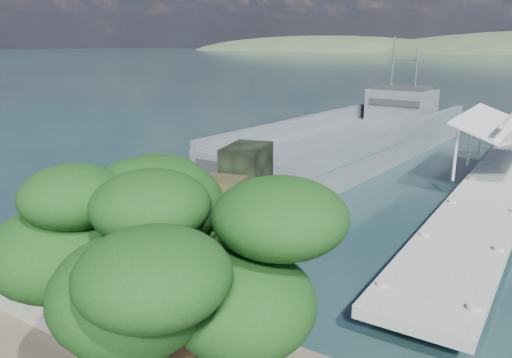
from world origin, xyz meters
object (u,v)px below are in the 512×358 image
Objects in this scene: pier at (504,168)px; soldier at (129,215)px; landing_craft at (353,145)px; overhang_tree at (173,229)px; military_truck at (239,181)px.

soldier is at bearing -127.04° from pier.
pier is 26.44× the size of soldier.
soldier is (-2.14, -25.71, 0.39)m from landing_craft.
overhang_tree is (-4.01, -29.46, 4.24)m from pier.
pier is at bearing 82.26° from overhang_tree.
military_truck is at bearing 119.34° from overhang_tree.
overhang_tree is (9.25, -34.78, 4.90)m from landing_craft.
overhang_tree is (11.39, -9.07, 4.51)m from soldier.
landing_craft is 23.67× the size of soldier.
landing_craft is at bearing 57.33° from soldier.
overhang_tree reaches higher than military_truck.
overhang_tree reaches higher than pier.
pier is 14.30m from landing_craft.
landing_craft reaches higher than overhang_tree.
landing_craft reaches higher than pier.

